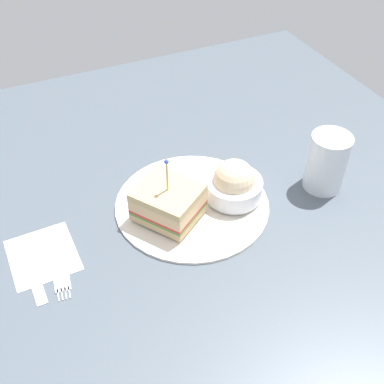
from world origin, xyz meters
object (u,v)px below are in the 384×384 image
drink_glass (326,165)px  napkin (43,255)px  fork (60,272)px  coleslaw_bowl (234,183)px  plate (192,203)px  sandwich_half_center (168,202)px  knife (33,275)px

drink_glass → napkin: drink_glass is taller
drink_glass → fork: bearing=-89.9°
drink_glass → napkin: 46.36cm
coleslaw_bowl → drink_glass: size_ratio=0.93×
plate → coleslaw_bowl: (1.39, 6.67, 2.91)cm
sandwich_half_center → knife: size_ratio=1.00×
coleslaw_bowl → napkin: bearing=-91.6°
plate → drink_glass: bearing=78.1°
plate → sandwich_half_center: sandwich_half_center is taller
plate → fork: bearing=-78.2°
drink_glass → coleslaw_bowl: bearing=-101.9°
coleslaw_bowl → drink_glass: (3.21, 15.24, 1.04)cm
plate → sandwich_half_center: size_ratio=2.03×
sandwich_half_center → coleslaw_bowl: size_ratio=1.32×
coleslaw_bowl → drink_glass: 15.61cm
plate → napkin: 24.07cm
plate → fork: size_ratio=1.90×
napkin → knife: bearing=-31.1°
plate → knife: size_ratio=2.02×
drink_glass → plate: bearing=-101.9°
knife → sandwich_half_center: bearing=96.8°
sandwich_half_center → napkin: bearing=-92.0°
coleslaw_bowl → knife: bearing=-85.8°
drink_glass → napkin: (-4.05, -45.98, -4.32)cm
plate → drink_glass: size_ratio=2.49×
sandwich_half_center → knife: (2.55, -21.49, -3.32)cm
sandwich_half_center → coleslaw_bowl: bearing=89.2°
fork → knife: same height
napkin → fork: 4.45cm
plate → drink_glass: 22.74cm
coleslaw_bowl → plate: bearing=-101.8°
napkin → knife: size_ratio=0.85×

